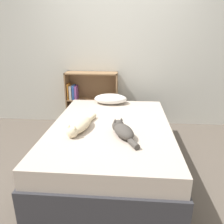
{
  "coord_description": "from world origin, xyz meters",
  "views": [
    {
      "loc": [
        0.2,
        -2.31,
        1.49
      ],
      "look_at": [
        0.0,
        0.15,
        0.61
      ],
      "focal_mm": 35.0,
      "sensor_mm": 36.0,
      "label": 1
    }
  ],
  "objects_px": {
    "cat_dark": "(123,130)",
    "bookshelf": "(90,98)",
    "bed": "(111,145)",
    "pillow": "(111,99)",
    "cat_light": "(80,126)"
  },
  "relations": [
    {
      "from": "pillow",
      "to": "bookshelf",
      "type": "bearing_deg",
      "value": 131.25
    },
    {
      "from": "cat_light",
      "to": "bed",
      "type": "bearing_deg",
      "value": 134.01
    },
    {
      "from": "pillow",
      "to": "cat_dark",
      "type": "height_order",
      "value": "cat_dark"
    },
    {
      "from": "cat_dark",
      "to": "bookshelf",
      "type": "relative_size",
      "value": 0.52
    },
    {
      "from": "cat_dark",
      "to": "bookshelf",
      "type": "bearing_deg",
      "value": -4.88
    },
    {
      "from": "bookshelf",
      "to": "cat_light",
      "type": "bearing_deg",
      "value": -84.32
    },
    {
      "from": "cat_light",
      "to": "pillow",
      "type": "bearing_deg",
      "value": 179.4
    },
    {
      "from": "bed",
      "to": "cat_dark",
      "type": "relative_size",
      "value": 4.25
    },
    {
      "from": "cat_dark",
      "to": "bed",
      "type": "bearing_deg",
      "value": 0.27
    },
    {
      "from": "pillow",
      "to": "cat_dark",
      "type": "relative_size",
      "value": 1.04
    },
    {
      "from": "pillow",
      "to": "bookshelf",
      "type": "height_order",
      "value": "bookshelf"
    },
    {
      "from": "bed",
      "to": "bookshelf",
      "type": "relative_size",
      "value": 2.19
    },
    {
      "from": "bed",
      "to": "cat_light",
      "type": "height_order",
      "value": "cat_light"
    },
    {
      "from": "cat_dark",
      "to": "bookshelf",
      "type": "xyz_separation_m",
      "value": [
        -0.61,
        1.54,
        -0.11
      ]
    },
    {
      "from": "cat_light",
      "to": "cat_dark",
      "type": "distance_m",
      "value": 0.47
    }
  ]
}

